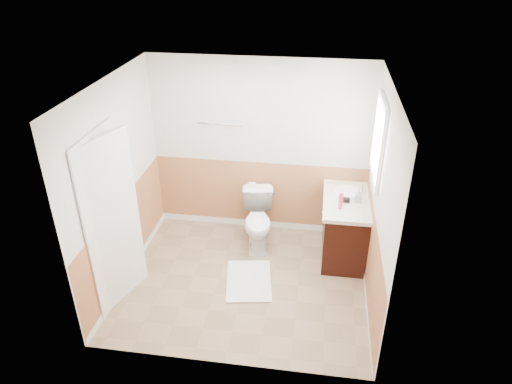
% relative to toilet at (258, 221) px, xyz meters
% --- Properties ---
extents(floor, '(3.00, 3.00, 0.00)m').
position_rel_toilet_xyz_m(floor, '(-0.05, -0.83, -0.38)').
color(floor, '#8C7051').
rests_on(floor, ground).
extents(ceiling, '(3.00, 3.00, 0.00)m').
position_rel_toilet_xyz_m(ceiling, '(-0.05, -0.83, 2.12)').
color(ceiling, white).
rests_on(ceiling, floor).
extents(wall_back, '(3.00, 0.00, 3.00)m').
position_rel_toilet_xyz_m(wall_back, '(-0.05, 0.47, 0.87)').
color(wall_back, silver).
rests_on(wall_back, floor).
extents(wall_front, '(3.00, 0.00, 3.00)m').
position_rel_toilet_xyz_m(wall_front, '(-0.05, -2.13, 0.87)').
color(wall_front, silver).
rests_on(wall_front, floor).
extents(wall_left, '(0.00, 3.00, 3.00)m').
position_rel_toilet_xyz_m(wall_left, '(-1.55, -0.83, 0.87)').
color(wall_left, silver).
rests_on(wall_left, floor).
extents(wall_right, '(0.00, 3.00, 3.00)m').
position_rel_toilet_xyz_m(wall_right, '(1.45, -0.83, 0.87)').
color(wall_right, silver).
rests_on(wall_right, floor).
extents(wainscot_back, '(3.00, 0.00, 3.00)m').
position_rel_toilet_xyz_m(wainscot_back, '(-0.05, 0.46, 0.12)').
color(wainscot_back, '#B27247').
rests_on(wainscot_back, floor).
extents(wainscot_front, '(3.00, 0.00, 3.00)m').
position_rel_toilet_xyz_m(wainscot_front, '(-0.05, -2.11, 0.12)').
color(wainscot_front, '#B27247').
rests_on(wainscot_front, floor).
extents(wainscot_left, '(0.00, 2.60, 2.60)m').
position_rel_toilet_xyz_m(wainscot_left, '(-1.53, -0.83, 0.12)').
color(wainscot_left, '#B27247').
rests_on(wainscot_left, floor).
extents(wainscot_right, '(0.00, 2.60, 2.60)m').
position_rel_toilet_xyz_m(wainscot_right, '(1.44, -0.83, 0.12)').
color(wainscot_right, '#B27247').
rests_on(wainscot_right, floor).
extents(toilet, '(0.54, 0.80, 0.76)m').
position_rel_toilet_xyz_m(toilet, '(0.00, 0.00, 0.00)').
color(toilet, white).
rests_on(toilet, floor).
extents(bath_mat, '(0.67, 0.88, 0.02)m').
position_rel_toilet_xyz_m(bath_mat, '(0.00, -0.83, -0.37)').
color(bath_mat, white).
rests_on(bath_mat, floor).
extents(vanity_cabinet, '(0.55, 1.10, 0.80)m').
position_rel_toilet_xyz_m(vanity_cabinet, '(1.17, -0.02, 0.02)').
color(vanity_cabinet, black).
rests_on(vanity_cabinet, floor).
extents(vanity_knob_left, '(0.03, 0.03, 0.03)m').
position_rel_toilet_xyz_m(vanity_knob_left, '(0.87, -0.12, 0.17)').
color(vanity_knob_left, '#BABCC1').
rests_on(vanity_knob_left, vanity_cabinet).
extents(vanity_knob_right, '(0.03, 0.03, 0.03)m').
position_rel_toilet_xyz_m(vanity_knob_right, '(0.87, 0.08, 0.17)').
color(vanity_knob_right, silver).
rests_on(vanity_knob_right, vanity_cabinet).
extents(countertop, '(0.60, 1.15, 0.05)m').
position_rel_toilet_xyz_m(countertop, '(1.16, -0.02, 0.44)').
color(countertop, silver).
rests_on(countertop, vanity_cabinet).
extents(sink_basin, '(0.36, 0.36, 0.02)m').
position_rel_toilet_xyz_m(sink_basin, '(1.17, 0.13, 0.48)').
color(sink_basin, white).
rests_on(sink_basin, countertop).
extents(faucet, '(0.02, 0.02, 0.14)m').
position_rel_toilet_xyz_m(faucet, '(1.35, 0.13, 0.54)').
color(faucet, silver).
rests_on(faucet, countertop).
extents(lotion_bottle, '(0.05, 0.05, 0.22)m').
position_rel_toilet_xyz_m(lotion_bottle, '(1.07, -0.30, 0.58)').
color(lotion_bottle, '#D1365A').
rests_on(lotion_bottle, countertop).
extents(soap_dispenser, '(0.08, 0.08, 0.18)m').
position_rel_toilet_xyz_m(soap_dispenser, '(1.29, -0.11, 0.56)').
color(soap_dispenser, '#949BA7').
rests_on(soap_dispenser, countertop).
extents(hair_dryer_body, '(0.14, 0.07, 0.07)m').
position_rel_toilet_xyz_m(hair_dryer_body, '(1.12, -0.13, 0.50)').
color(hair_dryer_body, black).
rests_on(hair_dryer_body, countertop).
extents(hair_dryer_handle, '(0.03, 0.03, 0.07)m').
position_rel_toilet_xyz_m(hair_dryer_handle, '(1.09, -0.15, 0.47)').
color(hair_dryer_handle, black).
rests_on(hair_dryer_handle, countertop).
extents(mirror_panel, '(0.02, 0.35, 0.90)m').
position_rel_toilet_xyz_m(mirror_panel, '(1.43, 0.27, 1.17)').
color(mirror_panel, silver).
rests_on(mirror_panel, wall_right).
extents(window_frame, '(0.04, 0.80, 1.00)m').
position_rel_toilet_xyz_m(window_frame, '(1.42, -0.24, 1.37)').
color(window_frame, white).
rests_on(window_frame, wall_right).
extents(window_glass, '(0.01, 0.70, 0.90)m').
position_rel_toilet_xyz_m(window_glass, '(1.44, -0.24, 1.37)').
color(window_glass, white).
rests_on(window_glass, wall_right).
extents(door, '(0.29, 0.78, 2.04)m').
position_rel_toilet_xyz_m(door, '(-1.45, -1.28, 0.64)').
color(door, white).
rests_on(door, wall_left).
extents(door_frame, '(0.02, 0.92, 2.10)m').
position_rel_toilet_xyz_m(door_frame, '(-1.52, -1.28, 0.65)').
color(door_frame, white).
rests_on(door_frame, wall_left).
extents(door_knob, '(0.06, 0.06, 0.06)m').
position_rel_toilet_xyz_m(door_knob, '(-1.39, -0.95, 0.57)').
color(door_knob, silver).
rests_on(door_knob, door).
extents(towel_bar, '(0.62, 0.02, 0.02)m').
position_rel_toilet_xyz_m(towel_bar, '(-0.60, 0.42, 1.22)').
color(towel_bar, silver).
rests_on(towel_bar, wall_back).
extents(tp_holder_bar, '(0.14, 0.02, 0.02)m').
position_rel_toilet_xyz_m(tp_holder_bar, '(-0.15, 0.40, 0.32)').
color(tp_holder_bar, silver).
rests_on(tp_holder_bar, wall_back).
extents(tp_roll, '(0.10, 0.11, 0.11)m').
position_rel_toilet_xyz_m(tp_roll, '(-0.15, 0.40, 0.32)').
color(tp_roll, white).
rests_on(tp_roll, tp_holder_bar).
extents(tp_sheet, '(0.10, 0.01, 0.16)m').
position_rel_toilet_xyz_m(tp_sheet, '(-0.15, 0.40, 0.21)').
color(tp_sheet, white).
rests_on(tp_sheet, tp_roll).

